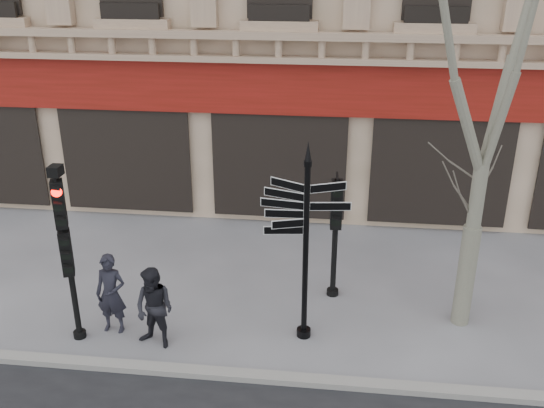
{
  "coord_description": "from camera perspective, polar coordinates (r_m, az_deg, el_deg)",
  "views": [
    {
      "loc": [
        1.52,
        -9.54,
        6.75
      ],
      "look_at": [
        0.33,
        0.6,
        2.38
      ],
      "focal_mm": 40.0,
      "sensor_mm": 36.0,
      "label": 1
    }
  ],
  "objects": [
    {
      "name": "fingerpost",
      "position": [
        10.38,
        3.28,
        -0.67
      ],
      "size": [
        1.68,
        1.68,
        3.81
      ],
      "rotation": [
        0.0,
        0.0,
        -0.05
      ],
      "color": "black",
      "rests_on": "ground"
    },
    {
      "name": "kerb",
      "position": [
        10.65,
        -3.12,
        -15.79
      ],
      "size": [
        80.0,
        0.25,
        0.12
      ],
      "primitive_type": "cube",
      "color": "gray",
      "rests_on": "ground"
    },
    {
      "name": "plane_tree",
      "position": [
        10.66,
        20.82,
        15.28
      ],
      "size": [
        2.98,
        2.98,
        7.91
      ],
      "color": "gray",
      "rests_on": "ground"
    },
    {
      "name": "traffic_signal_secondary",
      "position": [
        12.08,
        6.03,
        -1.2
      ],
      "size": [
        0.44,
        0.33,
        2.57
      ],
      "rotation": [
        0.0,
        0.0,
        0.04
      ],
      "color": "black",
      "rests_on": "ground"
    },
    {
      "name": "pedestrian_a",
      "position": [
        11.75,
        -14.9,
        -8.17
      ],
      "size": [
        0.59,
        0.4,
        1.59
      ],
      "primitive_type": "imported",
      "rotation": [
        0.0,
        0.0,
        -0.04
      ],
      "color": "black",
      "rests_on": "ground"
    },
    {
      "name": "ground",
      "position": [
        11.79,
        -1.95,
        -11.78
      ],
      "size": [
        80.0,
        80.0,
        0.0
      ],
      "primitive_type": "plane",
      "color": "slate",
      "rests_on": "ground"
    },
    {
      "name": "traffic_signal_main",
      "position": [
        11.1,
        -18.92,
        -2.67
      ],
      "size": [
        0.45,
        0.39,
        3.4
      ],
      "rotation": [
        0.0,
        0.0,
        0.4
      ],
      "color": "black",
      "rests_on": "ground"
    },
    {
      "name": "pedestrian_b",
      "position": [
        11.16,
        -11.01,
        -9.62
      ],
      "size": [
        0.91,
        0.8,
        1.56
      ],
      "primitive_type": "imported",
      "rotation": [
        0.0,
        0.0,
        -0.32
      ],
      "color": "black",
      "rests_on": "ground"
    }
  ]
}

